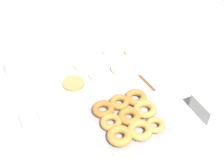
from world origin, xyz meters
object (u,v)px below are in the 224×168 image
Objects in this scene: pancake_4 at (84,64)px; paper_cup at (29,117)px; donut_tray at (128,117)px; batter_bowl at (19,63)px; pancake_1 at (132,52)px; pancake_3 at (74,83)px; container_stack at (212,105)px; pancake_2 at (111,51)px; spatula at (136,72)px; pancake_5 at (55,68)px; pancake_6 at (97,75)px; pancake_0 at (122,69)px.

paper_cup is at bearing -139.45° from pancake_4.
donut_tray is 1.70× the size of batter_bowl.
pancake_3 is (-0.38, -0.12, 0.00)m from pancake_1.
container_stack is at bearing -78.05° from pancake_1.
container_stack is (0.40, -0.54, 0.03)m from pancake_4.
pancake_1 is 0.94× the size of paper_cup.
donut_tray is at bearing -105.74° from pancake_2.
spatula is at bearing -8.07° from pancake_3.
pancake_2 is at bearing -7.20° from batter_bowl.
donut_tray is at bearing -84.50° from pancake_4.
donut_tray is 2.01× the size of container_stack.
pancake_5 is at bearing 174.07° from pancake_1.
pancake_4 is 0.33m from batter_bowl.
container_stack is (0.37, -0.43, 0.03)m from pancake_6.
pancake_6 reaches higher than pancake_2.
pancake_1 is at bearing 43.32° from pancake_0.
container_stack is at bearing -46.61° from pancake_5.
pancake_5 is at bearing -24.41° from batter_bowl.
pancake_0 is 0.83× the size of container_stack.
pancake_6 is 0.59× the size of container_stack.
pancake_3 is 0.30m from paper_cup.
pancake_2 is 0.32× the size of donut_tray.
batter_bowl is at bearing 147.30° from pancake_6.
pancake_0 is 0.54m from paper_cup.
pancake_2 is at bearing 2.04° from pancake_5.
pancake_3 is at bearing -178.81° from pancake_0.
donut_tray is (-0.14, -0.48, 0.01)m from pancake_2.
pancake_1 reaches higher than spatula.
pancake_1 is 0.40m from pancake_3.
pancake_1 is 0.89× the size of pancake_5.
paper_cup is (-0.39, 0.14, 0.03)m from donut_tray.
donut_tray is 0.32m from spatula.
pancake_6 is at bearing 26.04° from paper_cup.
spatula is at bearing -110.38° from pancake_1.
pancake_4 is 1.34× the size of pancake_6.
pancake_4 is at bearing -165.67° from pancake_2.
pancake_0 is 0.17m from pancake_2.
donut_tray reaches higher than pancake_4.
pancake_4 is at bearing 40.55° from paper_cup.
pancake_2 is 0.33m from pancake_5.
donut_tray is (0.19, -0.47, 0.01)m from pancake_5.
batter_bowl is 0.61m from spatula.
pancake_3 reaches higher than pancake_2.
donut_tray reaches higher than pancake_6.
pancake_0 is at bearing 43.25° from spatula.
batter_bowl is at bearing 132.11° from pancake_3.
donut_tray is 0.37m from container_stack.
pancake_5 is 0.35× the size of donut_tray.
pancake_4 is at bearing 52.47° from pancake_3.
pancake_4 is at bearing 47.44° from spatula.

